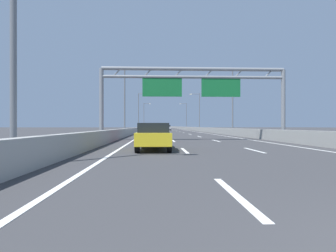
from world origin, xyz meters
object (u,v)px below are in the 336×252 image
object	(u,v)px
streetlamp_left_mid	(126,97)
streetlamp_left_distant	(144,114)
silver_car	(167,128)
streetlamp_right_distant	(186,114)
sign_gantry	(193,85)
streetlamp_right_far	(199,110)
red_car	(150,132)
yellow_car	(154,136)
black_car	(165,127)
streetlamp_right_mid	(231,97)
streetlamp_left_far	(139,109)

from	to	relation	value
streetlamp_left_mid	streetlamp_left_distant	distance (m)	60.38
silver_car	streetlamp_left_distant	bearing A→B (deg)	109.81
streetlamp_right_distant	silver_car	bearing A→B (deg)	-109.98
sign_gantry	streetlamp_right_far	bearing A→B (deg)	80.62
streetlamp_right_far	red_car	size ratio (longest dim) A/B	2.19
yellow_car	streetlamp_left_distant	bearing A→B (deg)	92.76
streetlamp_right_far	black_car	world-z (taller)	streetlamp_right_far
streetlamp_right_mid	yellow_car	xyz separation A→B (m)	(-10.85, -24.38, -4.67)
streetlamp_right_mid	streetlamp_right_far	distance (m)	30.19
streetlamp_right_mid	streetlamp_left_distant	size ratio (longest dim) A/B	1.00
streetlamp_left_distant	red_car	xyz separation A→B (m)	(3.74, -76.49, -4.62)
streetlamp_right_mid	red_car	world-z (taller)	streetlamp_right_mid
sign_gantry	streetlamp_right_distant	xyz separation A→B (m)	(7.51, 75.62, 0.59)
yellow_car	streetlamp_right_distant	bearing A→B (deg)	82.70
red_car	streetlamp_right_distant	bearing A→B (deg)	81.68
streetlamp_left_distant	silver_car	world-z (taller)	streetlamp_left_distant
streetlamp_left_distant	streetlamp_right_far	bearing A→B (deg)	-63.68
streetlamp_right_far	streetlamp_right_distant	xyz separation A→B (m)	(0.00, 30.19, 0.00)
streetlamp_right_distant	red_car	distance (m)	77.45
red_car	streetlamp_left_far	bearing A→B (deg)	94.62
sign_gantry	streetlamp_right_distant	size ratio (longest dim) A/B	1.71
sign_gantry	red_car	size ratio (longest dim) A/B	3.74
sign_gantry	yellow_car	distance (m)	10.55
streetlamp_right_distant	black_car	distance (m)	9.75
sign_gantry	silver_car	world-z (taller)	sign_gantry
streetlamp_left_distant	streetlamp_left_far	bearing A→B (deg)	-90.00
streetlamp_right_distant	streetlamp_left_distant	bearing A→B (deg)	180.00
streetlamp_left_distant	streetlamp_right_distant	size ratio (longest dim) A/B	1.00
streetlamp_right_mid	streetlamp_left_far	world-z (taller)	same
sign_gantry	streetlamp_right_mid	bearing A→B (deg)	63.79
streetlamp_right_far	silver_car	world-z (taller)	streetlamp_right_far
red_car	yellow_car	bearing A→B (deg)	-87.64
streetlamp_left_distant	streetlamp_right_distant	xyz separation A→B (m)	(14.93, 0.00, 0.00)
streetlamp_left_far	streetlamp_right_distant	distance (m)	33.68
streetlamp_left_mid	streetlamp_right_mid	world-z (taller)	same
streetlamp_left_distant	streetlamp_left_mid	bearing A→B (deg)	-90.00
streetlamp_right_far	streetlamp_left_mid	bearing A→B (deg)	-116.32
red_car	silver_car	bearing A→B (deg)	86.22
streetlamp_right_mid	streetlamp_left_far	xyz separation A→B (m)	(-14.93, 30.19, 0.00)
streetlamp_right_mid	sign_gantry	bearing A→B (deg)	-116.21
sign_gantry	streetlamp_left_distant	xyz separation A→B (m)	(-7.43, 75.62, 0.59)
streetlamp_right_distant	red_car	bearing A→B (deg)	-98.32
streetlamp_right_far	yellow_car	distance (m)	55.83
streetlamp_left_distant	black_car	world-z (taller)	streetlamp_left_distant
streetlamp_right_far	yellow_car	size ratio (longest dim) A/B	2.03
streetlamp_right_distant	streetlamp_right_mid	bearing A→B (deg)	-90.00
streetlamp_left_distant	silver_car	xyz separation A→B (m)	(7.43, -20.63, -4.62)
red_car	streetlamp_left_mid	bearing A→B (deg)	103.06
streetlamp_left_far	streetlamp_left_distant	xyz separation A→B (m)	(0.00, 30.19, 0.00)
streetlamp_left_mid	streetlamp_left_distant	bearing A→B (deg)	90.00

